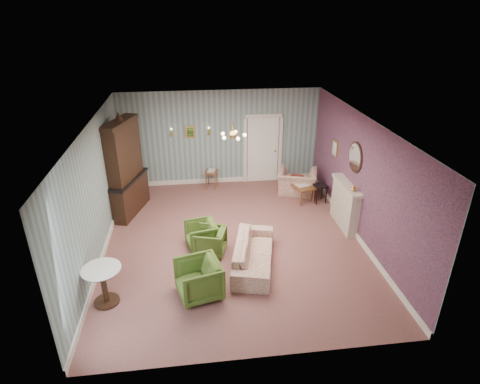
{
  "coord_description": "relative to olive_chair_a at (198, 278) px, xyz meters",
  "views": [
    {
      "loc": [
        -0.88,
        -8.05,
        5.18
      ],
      "look_at": [
        0.2,
        0.4,
        1.1
      ],
      "focal_mm": 29.74,
      "sensor_mm": 36.0,
      "label": 1
    }
  ],
  "objects": [
    {
      "name": "framed_print",
      "position": [
        3.86,
        3.6,
        1.19
      ],
      "size": [
        0.04,
        0.34,
        0.42
      ],
      "primitive_type": null,
      "color": "gold",
      "rests_on": "wall_right"
    },
    {
      "name": "olive_chair_c",
      "position": [
        0.11,
        1.72,
        -0.07
      ],
      "size": [
        0.74,
        0.77,
        0.68
      ],
      "primitive_type": "imported",
      "rotation": [
        0.0,
        0.0,
        -1.36
      ],
      "color": "#446021",
      "rests_on": "floor"
    },
    {
      "name": "olive_chair_b",
      "position": [
        0.31,
        1.43,
        -0.08
      ],
      "size": [
        0.76,
        0.79,
        0.67
      ],
      "primitive_type": "imported",
      "rotation": [
        0.0,
        0.0,
        -1.85
      ],
      "color": "#446021",
      "rests_on": "floor"
    },
    {
      "name": "dresser",
      "position": [
        -1.76,
        3.7,
        0.94
      ],
      "size": [
        1.02,
        1.71,
        2.7
      ],
      "primitive_type": null,
      "rotation": [
        0.0,
        0.0,
        -0.31
      ],
      "color": "black",
      "rests_on": "floor"
    },
    {
      "name": "chandelier",
      "position": [
        0.89,
        1.85,
        2.22
      ],
      "size": [
        0.56,
        0.56,
        0.36
      ],
      "primitive_type": null,
      "color": "gold",
      "rests_on": "ceiling"
    },
    {
      "name": "mantel_vase",
      "position": [
        3.73,
        1.85,
        0.82
      ],
      "size": [
        0.15,
        0.15,
        0.15
      ],
      "primitive_type": "imported",
      "color": "gold",
      "rests_on": "fireplace"
    },
    {
      "name": "ceiling",
      "position": [
        0.89,
        1.85,
        2.49
      ],
      "size": [
        7.0,
        7.0,
        0.0
      ],
      "primitive_type": "plane",
      "rotation": [
        3.14,
        0.0,
        0.0
      ],
      "color": "white",
      "rests_on": "ground"
    },
    {
      "name": "fireplace",
      "position": [
        3.75,
        2.25,
        0.17
      ],
      "size": [
        0.3,
        1.4,
        1.16
      ],
      "primitive_type": null,
      "color": "beige",
      "rests_on": "floor"
    },
    {
      "name": "sofa_chintz",
      "position": [
        1.21,
        0.86,
        -0.02
      ],
      "size": [
        1.03,
        2.08,
        0.78
      ],
      "primitive_type": "imported",
      "rotation": [
        0.0,
        0.0,
        1.34
      ],
      "color": "#95433C",
      "rests_on": "floor"
    },
    {
      "name": "wall_left",
      "position": [
        -2.11,
        1.85,
        1.04
      ],
      "size": [
        0.0,
        7.0,
        7.0
      ],
      "primitive_type": "plane",
      "rotation": [
        1.57,
        0.0,
        1.57
      ],
      "color": "slate",
      "rests_on": "ground"
    },
    {
      "name": "pedestal_table",
      "position": [
        -1.76,
        0.01,
        -0.02
      ],
      "size": [
        0.91,
        0.91,
        0.79
      ],
      "primitive_type": null,
      "rotation": [
        0.0,
        0.0,
        0.3
      ],
      "color": "black",
      "rests_on": "floor"
    },
    {
      "name": "burgundy_cushion",
      "position": [
        3.0,
        4.09,
        0.07
      ],
      "size": [
        0.41,
        0.28,
        0.39
      ],
      "primitive_type": "cube",
      "rotation": [
        0.17,
        0.0,
        -0.35
      ],
      "color": "maroon",
      "rests_on": "wingback_chair"
    },
    {
      "name": "wall_front",
      "position": [
        0.89,
        -1.65,
        1.04
      ],
      "size": [
        6.0,
        0.0,
        6.0
      ],
      "primitive_type": "plane",
      "rotation": [
        -1.57,
        0.0,
        0.0
      ],
      "color": "slate",
      "rests_on": "ground"
    },
    {
      "name": "wall_right_floral",
      "position": [
        3.87,
        1.85,
        1.04
      ],
      "size": [
        0.0,
        7.0,
        7.0
      ],
      "primitive_type": "plane",
      "rotation": [
        1.57,
        0.0,
        -1.57
      ],
      "color": "#A95462",
      "rests_on": "ground"
    },
    {
      "name": "sconce_left",
      "position": [
        -0.56,
        5.29,
        1.29
      ],
      "size": [
        0.16,
        0.12,
        0.3
      ],
      "primitive_type": null,
      "color": "gold",
      "rests_on": "wall_back"
    },
    {
      "name": "coffee_table",
      "position": [
        3.05,
        3.87,
        -0.18
      ],
      "size": [
        0.75,
        1.03,
        0.47
      ],
      "primitive_type": null,
      "rotation": [
        0.0,
        0.0,
        0.29
      ],
      "color": "brown",
      "rests_on": "floor"
    },
    {
      "name": "olive_chair_a",
      "position": [
        0.0,
        0.0,
        0.0
      ],
      "size": [
        0.93,
        0.96,
        0.83
      ],
      "primitive_type": "imported",
      "rotation": [
        0.0,
        0.0,
        -1.32
      ],
      "color": "#446021",
      "rests_on": "floor"
    },
    {
      "name": "door",
      "position": [
        2.19,
        5.31,
        0.67
      ],
      "size": [
        1.12,
        0.12,
        2.16
      ],
      "primitive_type": null,
      "color": "white",
      "rests_on": "floor"
    },
    {
      "name": "side_table_black",
      "position": [
        3.54,
        3.59,
        -0.14
      ],
      "size": [
        0.4,
        0.4,
        0.54
      ],
      "primitive_type": null,
      "rotation": [
        0.0,
        0.0,
        0.12
      ],
      "color": "black",
      "rests_on": "floor"
    },
    {
      "name": "floor",
      "position": [
        0.89,
        1.85,
        -0.41
      ],
      "size": [
        7.0,
        7.0,
        0.0
      ],
      "primitive_type": "plane",
      "color": "#84544D",
      "rests_on": "ground"
    },
    {
      "name": "wall_back",
      "position": [
        0.89,
        5.35,
        1.04
      ],
      "size": [
        6.0,
        0.0,
        6.0
      ],
      "primitive_type": "plane",
      "rotation": [
        1.57,
        0.0,
        0.0
      ],
      "color": "slate",
      "rests_on": "ground"
    },
    {
      "name": "oval_mirror",
      "position": [
        3.85,
        2.25,
        1.44
      ],
      "size": [
        0.04,
        0.76,
        0.84
      ],
      "primitive_type": null,
      "color": "white",
      "rests_on": "wall_right"
    },
    {
      "name": "wingback_chair",
      "position": [
        3.05,
        4.24,
        0.07
      ],
      "size": [
        1.27,
        1.02,
        0.97
      ],
      "primitive_type": "imported",
      "rotation": [
        0.0,
        0.0,
        2.83
      ],
      "color": "#95433C",
      "rests_on": "floor"
    },
    {
      "name": "nesting_table",
      "position": [
        0.56,
        5.0,
        -0.12
      ],
      "size": [
        0.44,
        0.51,
        0.58
      ],
      "primitive_type": null,
      "rotation": [
        0.0,
        0.0,
        -0.23
      ],
      "color": "brown",
      "rests_on": "floor"
    },
    {
      "name": "sconce_right",
      "position": [
        0.54,
        5.29,
        1.29
      ],
      "size": [
        0.16,
        0.12,
        0.3
      ],
      "primitive_type": null,
      "color": "gold",
      "rests_on": "wall_back"
    },
    {
      "name": "gilt_mirror_back",
      "position": [
        -0.01,
        5.31,
        1.29
      ],
      "size": [
        0.28,
        0.06,
        0.36
      ],
      "primitive_type": null,
      "color": "gold",
      "rests_on": "wall_back"
    },
    {
      "name": "wall_right",
      "position": [
        3.89,
        1.85,
        1.04
      ],
      "size": [
        0.0,
        7.0,
        7.0
      ],
      "primitive_type": "plane",
      "rotation": [
        1.57,
        0.0,
        -1.57
      ],
      "color": "slate",
      "rests_on": "ground"
    }
  ]
}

